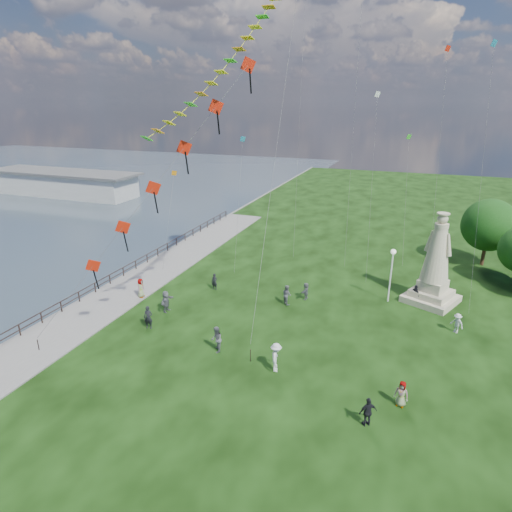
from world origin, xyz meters
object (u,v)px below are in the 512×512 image
at_px(person_2, 276,357).
at_px(person_11, 306,291).
at_px(person_3, 368,412).
at_px(person_7, 287,295).
at_px(pier_pavilion, 64,183).
at_px(statue, 435,270).
at_px(person_8, 457,323).
at_px(person_5, 166,301).
at_px(person_6, 215,282).
at_px(person_10, 141,289).
at_px(person_0, 148,317).
at_px(lamppost, 392,264).
at_px(person_4, 401,394).
at_px(person_1, 216,340).
at_px(person_9, 415,294).

bearing_deg(person_2, person_11, -11.86).
distance_m(person_3, person_7, 14.76).
relative_size(pier_pavilion, statue, 3.86).
xyz_separation_m(person_3, person_8, (4.95, 12.18, -0.08)).
xyz_separation_m(person_5, person_6, (1.78, 5.25, -0.13)).
xyz_separation_m(person_5, person_8, (21.85, 4.65, -0.13)).
xyz_separation_m(person_7, person_10, (-12.18, -3.35, -0.01)).
bearing_deg(person_0, person_8, 4.29).
bearing_deg(person_0, person_2, -24.16).
bearing_deg(person_0, pier_pavilion, 124.47).
bearing_deg(person_5, person_11, -58.26).
distance_m(pier_pavilion, person_10, 52.15).
distance_m(person_2, person_3, 6.70).
xyz_separation_m(lamppost, person_11, (-6.71, -2.05, -2.65)).
xyz_separation_m(pier_pavilion, person_10, (40.08, -33.36, -1.00)).
relative_size(statue, person_7, 4.57).
bearing_deg(person_11, person_5, -53.40).
bearing_deg(statue, pier_pavilion, -177.18).
relative_size(pier_pavilion, person_4, 19.24).
bearing_deg(person_4, person_2, -172.58).
xyz_separation_m(statue, lamppost, (-3.40, -1.24, 0.46)).
relative_size(person_1, person_10, 1.11).
bearing_deg(statue, person_2, -98.74).
distance_m(pier_pavilion, person_9, 67.55).
bearing_deg(pier_pavilion, person_0, -40.71).
relative_size(person_1, person_2, 0.96).
height_order(person_3, person_7, person_7).
relative_size(person_6, person_7, 0.90).
bearing_deg(person_9, person_11, -111.53).
relative_size(lamppost, person_9, 2.85).
distance_m(person_0, person_2, 10.79).
relative_size(person_5, person_9, 1.09).
height_order(statue, person_11, statue).
height_order(lamppost, person_2, lamppost).
height_order(person_5, person_9, person_5).
xyz_separation_m(person_2, person_10, (-14.30, 6.02, -0.13)).
bearing_deg(person_8, person_11, -152.14).
bearing_deg(pier_pavilion, person_5, -38.64).
bearing_deg(pier_pavilion, person_11, -28.05).
bearing_deg(person_8, pier_pavilion, -169.14).
bearing_deg(person_8, lamppost, -179.89).
bearing_deg(person_6, statue, 13.78).
relative_size(lamppost, person_0, 2.62).
bearing_deg(person_5, person_0, -175.78).
xyz_separation_m(pier_pavilion, person_7, (52.26, -30.00, -0.99)).
bearing_deg(person_7, person_0, 84.99).
height_order(person_2, person_7, person_2).
height_order(person_0, person_8, person_0).
bearing_deg(person_7, person_3, 166.68).
xyz_separation_m(person_5, person_7, (8.74, 4.78, -0.05)).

